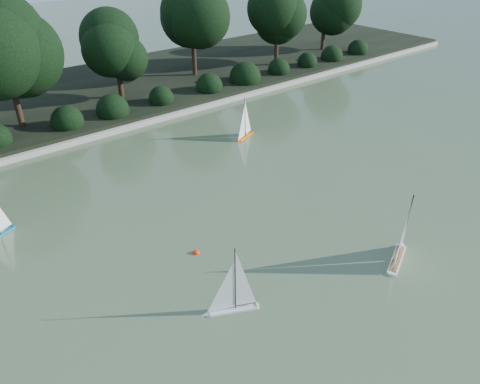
# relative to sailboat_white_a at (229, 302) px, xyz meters

# --- Properties ---
(ground) EXTENTS (80.00, 80.00, 0.00)m
(ground) POSITION_rel_sailboat_white_a_xyz_m (2.81, 0.21, -0.24)
(ground) COLOR #384A2C
(ground) RESTS_ON ground
(pond_coping) EXTENTS (40.00, 0.35, 0.18)m
(pond_coping) POSITION_rel_sailboat_white_a_xyz_m (2.81, 9.21, -0.15)
(pond_coping) COLOR gray
(pond_coping) RESTS_ON ground
(far_bank) EXTENTS (40.00, 8.00, 0.30)m
(far_bank) POSITION_rel_sailboat_white_a_xyz_m (2.81, 13.21, -0.09)
(far_bank) COLOR black
(far_bank) RESTS_ON ground
(tree_line) EXTENTS (26.31, 3.93, 4.39)m
(tree_line) POSITION_rel_sailboat_white_a_xyz_m (4.05, 11.65, 2.40)
(tree_line) COLOR black
(tree_line) RESTS_ON ground
(shrub_hedge) EXTENTS (29.10, 1.10, 1.10)m
(shrub_hedge) POSITION_rel_sailboat_white_a_xyz_m (2.81, 10.11, 0.21)
(shrub_hedge) COLOR black
(shrub_hedge) RESTS_ON ground
(sailboat_white_a) EXTENTS (1.07, 0.64, 1.53)m
(sailboat_white_a) POSITION_rel_sailboat_white_a_xyz_m (0.00, 0.00, 0.00)
(sailboat_white_a) COLOR silver
(sailboat_white_a) RESTS_ON ground
(sailboat_white_b) EXTENTS (1.27, 0.69, 1.80)m
(sailboat_white_b) POSITION_rel_sailboat_white_a_xyz_m (3.85, -1.09, 0.04)
(sailboat_white_b) COLOR silver
(sailboat_white_b) RESTS_ON ground
(sailboat_orange) EXTENTS (1.04, 0.52, 1.46)m
(sailboat_orange) POSITION_rel_sailboat_white_a_xyz_m (5.41, 5.99, -0.01)
(sailboat_orange) COLOR #F36702
(sailboat_orange) RESTS_ON ground
(race_buoy) EXTENTS (0.16, 0.16, 0.16)m
(race_buoy) POSITION_rel_sailboat_white_a_xyz_m (0.54, 1.86, -0.24)
(race_buoy) COLOR red
(race_buoy) RESTS_ON ground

